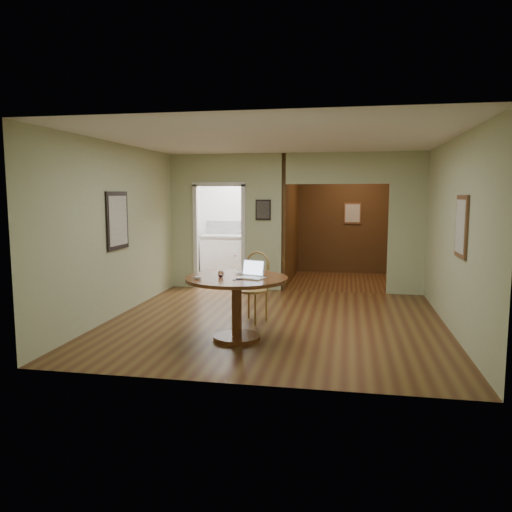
% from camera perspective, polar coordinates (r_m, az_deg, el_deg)
% --- Properties ---
extents(floor, '(5.00, 5.00, 0.00)m').
position_cam_1_polar(floor, '(7.56, 2.14, -7.56)').
color(floor, '#4A2715').
rests_on(floor, ground).
extents(room_shell, '(5.20, 7.50, 5.00)m').
position_cam_1_polar(room_shell, '(10.46, 2.10, 3.68)').
color(room_shell, white).
rests_on(room_shell, ground).
extents(dining_table, '(1.34, 1.34, 0.84)m').
position_cam_1_polar(dining_table, '(6.54, -2.23, -4.29)').
color(dining_table, brown).
rests_on(dining_table, ground).
extents(chair, '(0.57, 0.57, 1.05)m').
position_cam_1_polar(chair, '(7.52, -0.20, -3.06)').
color(chair, olive).
rests_on(chair, ground).
extents(open_laptop, '(0.37, 0.36, 0.23)m').
position_cam_1_polar(open_laptop, '(6.44, -0.43, -1.96)').
color(open_laptop, white).
rests_on(open_laptop, dining_table).
extents(closed_laptop, '(0.36, 0.27, 0.03)m').
position_cam_1_polar(closed_laptop, '(6.69, -1.26, -2.05)').
color(closed_laptop, '#B9BABF').
rests_on(closed_laptop, dining_table).
extents(mouse, '(0.11, 0.07, 0.04)m').
position_cam_1_polar(mouse, '(6.37, -6.73, -2.47)').
color(mouse, white).
rests_on(mouse, dining_table).
extents(wine_glass, '(0.08, 0.08, 0.09)m').
position_cam_1_polar(wine_glass, '(6.49, -4.04, -2.06)').
color(wine_glass, white).
rests_on(wine_glass, dining_table).
extents(pen, '(0.11, 0.11, 0.01)m').
position_cam_1_polar(pen, '(6.29, -2.12, -2.71)').
color(pen, '#0C1B54').
rests_on(pen, dining_table).
extents(kitchen_cabinet, '(2.06, 0.60, 0.94)m').
position_cam_1_polar(kitchen_cabinet, '(11.77, -1.38, 0.09)').
color(kitchen_cabinet, white).
rests_on(kitchen_cabinet, ground).
extents(grocery_bag, '(0.36, 0.33, 0.30)m').
position_cam_1_polar(grocery_bag, '(11.64, 0.33, 3.06)').
color(grocery_bag, '#C7AB91').
rests_on(grocery_bag, kitchen_cabinet).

